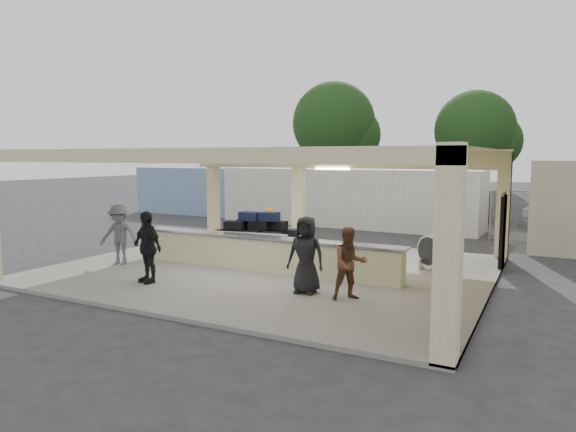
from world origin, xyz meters
The scene contains 15 objects.
ground centered at (0.00, 0.00, 0.00)m, with size 120.00×120.00×0.00m, color #27282A.
pavilion centered at (0.21, 0.66, 1.35)m, with size 12.01×10.00×3.55m.
baggage_counter centered at (0.00, -0.50, 0.59)m, with size 8.20×0.58×0.98m.
luggage_cart centered at (-1.01, 0.70, 0.93)m, with size 2.81×1.99×1.51m.
drum_fan centered at (4.20, 1.85, 0.64)m, with size 0.91×0.76×1.00m.
baggage_handler centered at (-0.95, 1.40, 0.90)m, with size 0.58×0.32×1.59m, color #E7590C.
passenger_a centered at (3.19, -2.16, 0.93)m, with size 0.80×0.35×1.65m, color brown.
passenger_b centered at (-1.98, -3.06, 1.03)m, with size 1.09×0.40×1.85m, color black.
passenger_c centered at (-4.30, -1.75, 1.00)m, with size 1.17×0.41×1.80m, color #515156.
passenger_d centered at (2.08, -2.11, 1.02)m, with size 0.90×0.37×1.84m, color black.
car_dark centered at (4.78, 14.49, 0.79)m, with size 1.68×4.75×1.58m, color black.
container_white centered at (-1.69, 10.33, 1.37)m, with size 12.66×2.53×2.74m, color white.
container_blue centered at (-9.80, 11.29, 1.34)m, with size 10.30×2.47×2.68m, color #7DA2C8.
tree_left centered at (-7.68, 24.16, 5.59)m, with size 6.60×6.30×9.00m.
tree_mid centered at (2.32, 26.16, 4.96)m, with size 6.00×5.60×8.00m.
Camera 1 is at (7.20, -12.91, 3.34)m, focal length 32.00 mm.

